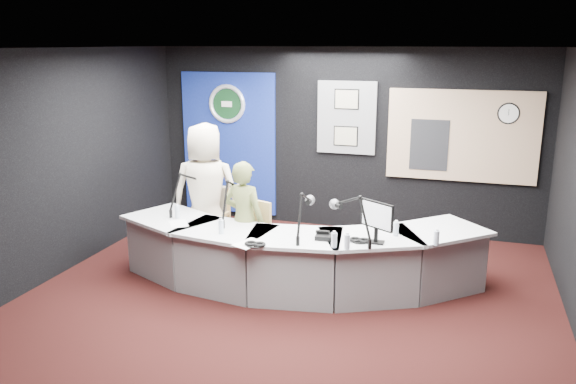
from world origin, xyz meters
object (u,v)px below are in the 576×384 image
(broadcast_desk, at_px, (294,256))
(armchair_left, at_px, (207,226))
(person_woman, at_px, (244,221))
(armchair_right, at_px, (245,244))
(person_man, at_px, (206,193))

(broadcast_desk, distance_m, armchair_left, 1.46)
(broadcast_desk, xyz_separation_m, person_woman, (-0.66, 0.07, 0.37))
(armchair_right, relative_size, person_man, 0.47)
(armchair_right, distance_m, person_man, 0.97)
(person_man, bearing_deg, broadcast_desk, 147.04)
(armchair_left, height_order, armchair_right, armchair_left)
(armchair_right, bearing_deg, armchair_left, 168.82)
(person_woman, bearing_deg, armchair_right, -0.00)
(armchair_right, distance_m, person_woman, 0.31)
(person_man, xyz_separation_m, person_woman, (0.71, -0.44, -0.19))
(armchair_left, bearing_deg, person_woman, -28.41)
(armchair_left, xyz_separation_m, person_woman, (0.71, -0.44, 0.27))
(broadcast_desk, relative_size, armchair_left, 4.72)
(armchair_left, distance_m, person_woman, 0.88)
(armchair_right, xyz_separation_m, person_woman, (0.00, 0.00, 0.31))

